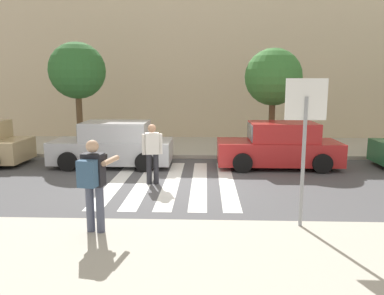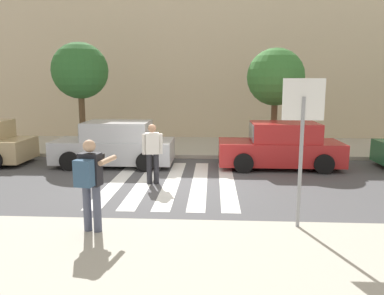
# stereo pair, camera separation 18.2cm
# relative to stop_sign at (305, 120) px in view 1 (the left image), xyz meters

# --- Properties ---
(ground_plane) EXTENTS (120.00, 120.00, 0.00)m
(ground_plane) POSITION_rel_stop_sign_xyz_m (-2.82, 3.43, -2.19)
(ground_plane) COLOR #4C4C4F
(sidewalk_far) EXTENTS (60.00, 4.80, 0.14)m
(sidewalk_far) POSITION_rel_stop_sign_xyz_m (-2.82, 9.43, -2.12)
(sidewalk_far) COLOR #B2AD9E
(sidewalk_far) RESTS_ON ground
(building_facade_far) EXTENTS (56.00, 4.00, 7.77)m
(building_facade_far) POSITION_rel_stop_sign_xyz_m (-2.82, 13.83, 1.69)
(building_facade_far) COLOR beige
(building_facade_far) RESTS_ON ground
(crosswalk_stripe_0) EXTENTS (0.44, 5.20, 0.01)m
(crosswalk_stripe_0) POSITION_rel_stop_sign_xyz_m (-4.42, 3.63, -2.19)
(crosswalk_stripe_0) COLOR silver
(crosswalk_stripe_0) RESTS_ON ground
(crosswalk_stripe_1) EXTENTS (0.44, 5.20, 0.01)m
(crosswalk_stripe_1) POSITION_rel_stop_sign_xyz_m (-3.62, 3.63, -2.19)
(crosswalk_stripe_1) COLOR silver
(crosswalk_stripe_1) RESTS_ON ground
(crosswalk_stripe_2) EXTENTS (0.44, 5.20, 0.01)m
(crosswalk_stripe_2) POSITION_rel_stop_sign_xyz_m (-2.82, 3.63, -2.19)
(crosswalk_stripe_2) COLOR silver
(crosswalk_stripe_2) RESTS_ON ground
(crosswalk_stripe_3) EXTENTS (0.44, 5.20, 0.01)m
(crosswalk_stripe_3) POSITION_rel_stop_sign_xyz_m (-2.02, 3.63, -2.19)
(crosswalk_stripe_3) COLOR silver
(crosswalk_stripe_3) RESTS_ON ground
(crosswalk_stripe_4) EXTENTS (0.44, 5.20, 0.01)m
(crosswalk_stripe_4) POSITION_rel_stop_sign_xyz_m (-1.22, 3.63, -2.19)
(crosswalk_stripe_4) COLOR silver
(crosswalk_stripe_4) RESTS_ON ground
(stop_sign) EXTENTS (0.76, 0.08, 2.81)m
(stop_sign) POSITION_rel_stop_sign_xyz_m (0.00, 0.00, 0.00)
(stop_sign) COLOR gray
(stop_sign) RESTS_ON sidewalk_near
(photographer_with_backpack) EXTENTS (0.67, 0.91, 1.72)m
(photographer_with_backpack) POSITION_rel_stop_sign_xyz_m (-3.87, -0.47, -1.03)
(photographer_with_backpack) COLOR #474C60
(photographer_with_backpack) RESTS_ON sidewalk_near
(pedestrian_crossing) EXTENTS (0.57, 0.31, 1.72)m
(pedestrian_crossing) POSITION_rel_stop_sign_xyz_m (-3.35, 3.39, -1.22)
(pedestrian_crossing) COLOR #232328
(pedestrian_crossing) RESTS_ON ground
(parked_car_silver) EXTENTS (4.10, 1.92, 1.55)m
(parked_car_silver) POSITION_rel_stop_sign_xyz_m (-5.05, 5.73, -1.47)
(parked_car_silver) COLOR #B7BABF
(parked_car_silver) RESTS_ON ground
(parked_car_red) EXTENTS (4.10, 1.92, 1.55)m
(parked_car_red) POSITION_rel_stop_sign_xyz_m (0.66, 5.73, -1.47)
(parked_car_red) COLOR red
(parked_car_red) RESTS_ON ground
(street_tree_west) EXTENTS (2.20, 2.20, 4.29)m
(street_tree_west) POSITION_rel_stop_sign_xyz_m (-6.88, 7.73, 1.12)
(street_tree_west) COLOR brown
(street_tree_west) RESTS_ON sidewalk_far
(street_tree_center) EXTENTS (2.18, 2.18, 4.04)m
(street_tree_center) POSITION_rel_stop_sign_xyz_m (0.73, 7.72, 0.87)
(street_tree_center) COLOR brown
(street_tree_center) RESTS_ON sidewalk_far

